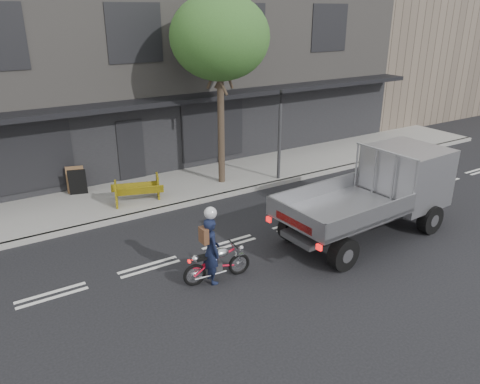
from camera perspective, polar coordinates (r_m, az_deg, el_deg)
The scene contains 12 objects.
ground at distance 13.29m, azimuth -1.32°, elevation -6.32°, with size 80.00×80.00×0.00m, color black.
sidewalk at distance 17.11m, azimuth -9.45°, elevation 0.20°, with size 32.00×3.20×0.15m, color gray.
kerb at distance 15.74m, azimuth -7.14°, elevation -1.58°, with size 32.00×0.20×0.15m, color gray.
building_main at distance 22.34m, azimuth -17.05°, elevation 14.92°, with size 26.00×10.00×8.00m, color slate.
building_neighbour at distance 33.71m, azimuth 19.33°, elevation 18.30°, with size 14.00×10.00×10.00m, color brown.
street_tree at distance 16.52m, azimuth -2.49°, elevation 18.26°, with size 3.40×3.40×6.74m.
traffic_light_pole at distance 17.49m, azimuth 4.83°, elevation 6.33°, with size 0.12×0.12×3.50m.
motorcycle at distance 11.45m, azimuth -2.81°, elevation -8.59°, with size 1.75×0.51×0.90m.
rider at distance 11.20m, azimuth -3.51°, elevation -7.12°, with size 0.61×0.40×1.68m, color black.
flatbed_ute at distance 14.53m, azimuth 18.33°, elevation 1.18°, with size 5.50×2.47×2.50m.
construction_barrier at distance 15.71m, azimuth -12.10°, elevation 0.06°, with size 1.56×0.62×0.87m, color #D7B60B, non-canonical shape.
sandwich_board at distance 17.04m, azimuth -19.19°, elevation 1.15°, with size 0.60×0.40×0.95m, color black, non-canonical shape.
Camera 1 is at (-6.01, -10.11, 6.19)m, focal length 35.00 mm.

